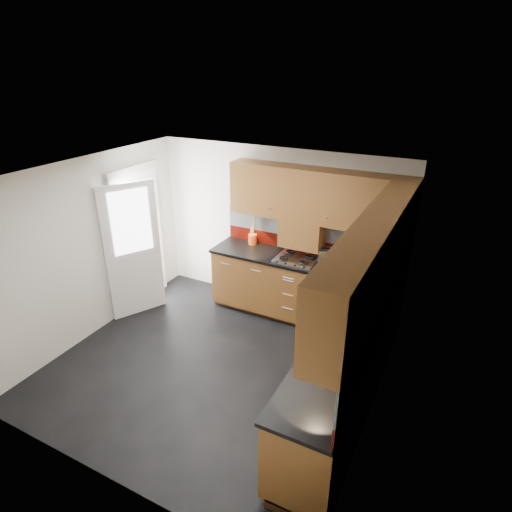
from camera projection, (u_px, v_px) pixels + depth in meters
The scene contains 14 objects.
room at pixel (211, 256), 4.72m from camera, with size 4.00×3.80×2.64m.
base_cabinets at pixel (318, 329), 5.30m from camera, with size 2.70×3.20×0.95m.
countertop at pixel (319, 295), 5.10m from camera, with size 2.72×3.22×0.04m.
backsplash at pixel (345, 270), 5.06m from camera, with size 2.70×3.20×0.54m.
upper_cabinets at pixel (342, 223), 4.70m from camera, with size 2.50×3.20×0.72m.
extractor_hood at pixel (302, 233), 5.95m from camera, with size 0.60×0.33×0.40m, color #5A2F14.
glass_cabinet at pixel (392, 220), 4.72m from camera, with size 0.32×0.80×0.66m.
back_door at pixel (137, 243), 6.26m from camera, with size 0.42×1.19×2.04m.
gas_hob at pixel (297, 259), 5.95m from camera, with size 0.57×0.50×0.04m.
utensil_pot at pixel (253, 238), 6.42m from camera, with size 0.13×0.13×0.45m.
toaster at pixel (328, 256), 5.85m from camera, with size 0.32×0.27×0.20m.
food_processor at pixel (361, 305), 4.59m from camera, with size 0.18×0.18×0.30m.
paper_towel at pixel (351, 328), 4.23m from camera, with size 0.11×0.11×0.24m, color white.
orange_cloth at pixel (369, 304), 4.86m from camera, with size 0.15×0.13×0.02m, color #E04518.
Camera 1 is at (2.40, -3.59, 3.47)m, focal length 30.00 mm.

